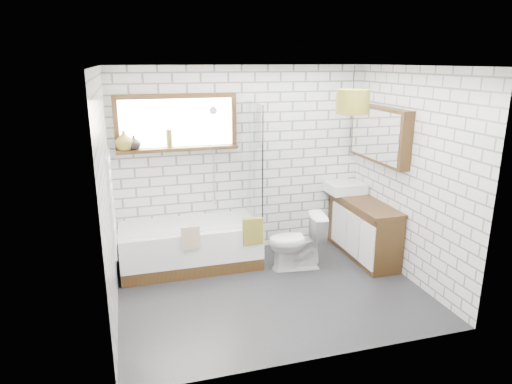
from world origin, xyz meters
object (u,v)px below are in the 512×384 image
object	(u,v)px
basin	(345,187)
toilet	(296,242)
bathtub	(190,246)
pendant	(353,102)
vanity	(363,229)

from	to	relation	value
basin	toilet	xyz separation A→B (m)	(-0.94, -0.59, -0.48)
bathtub	basin	distance (m)	2.29
basin	pendant	distance (m)	1.53
bathtub	pendant	bearing A→B (deg)	-19.00
basin	pendant	world-z (taller)	pendant
basin	toilet	size ratio (longest dim) A/B	0.68
bathtub	vanity	distance (m)	2.30
bathtub	toilet	bearing A→B (deg)	-18.52
basin	toilet	world-z (taller)	basin
bathtub	pendant	world-z (taller)	pendant
toilet	pendant	distance (m)	1.84
bathtub	toilet	world-z (taller)	toilet
vanity	toilet	size ratio (longest dim) A/B	1.87
bathtub	toilet	distance (m)	1.35
pendant	bathtub	bearing A→B (deg)	161.00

